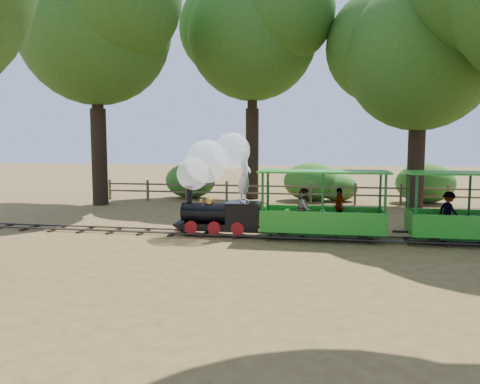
% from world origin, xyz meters
% --- Properties ---
extents(ground, '(90.00, 90.00, 0.00)m').
position_xyz_m(ground, '(0.00, 0.00, 0.00)').
color(ground, olive).
rests_on(ground, ground).
extents(track, '(22.00, 1.00, 0.10)m').
position_xyz_m(track, '(0.00, 0.00, 0.07)').
color(track, '#3F3D3A').
rests_on(track, ground).
extents(locomotive, '(2.81, 1.32, 3.22)m').
position_xyz_m(locomotive, '(-1.70, 0.08, 1.80)').
color(locomotive, black).
rests_on(locomotive, ground).
extents(carriage_front, '(3.72, 1.52, 1.93)m').
position_xyz_m(carriage_front, '(1.54, -0.02, 0.79)').
color(carriage_front, '#25901F').
rests_on(carriage_front, track).
extents(carriage_rear, '(3.72, 1.52, 1.93)m').
position_xyz_m(carriage_rear, '(5.85, 0.02, 0.80)').
color(carriage_rear, '#25901F').
rests_on(carriage_rear, track).
extents(oak_nw, '(8.41, 7.40, 11.23)m').
position_xyz_m(oak_nw, '(-8.53, 6.09, 8.21)').
color(oak_nw, '#2D2116').
rests_on(oak_nw, ground).
extents(oak_nc, '(7.96, 7.01, 11.27)m').
position_xyz_m(oak_nc, '(-2.03, 9.59, 8.40)').
color(oak_nc, '#2D2116').
rests_on(oak_nc, ground).
extents(oak_ne, '(7.91, 6.96, 9.67)m').
position_xyz_m(oak_ne, '(5.47, 7.59, 6.82)').
color(oak_ne, '#2D2116').
rests_on(oak_ne, ground).
extents(fence, '(18.10, 0.10, 1.00)m').
position_xyz_m(fence, '(0.00, 8.00, 0.58)').
color(fence, brown).
rests_on(fence, ground).
extents(shrub_west, '(2.60, 2.00, 1.80)m').
position_xyz_m(shrub_west, '(-5.18, 9.30, 0.90)').
color(shrub_west, '#2D6B1E').
rests_on(shrub_west, ground).
extents(shrub_mid_w, '(2.69, 2.07, 1.86)m').
position_xyz_m(shrub_mid_w, '(0.96, 9.30, 0.93)').
color(shrub_mid_w, '#2D6B1E').
rests_on(shrub_mid_w, ground).
extents(shrub_mid_e, '(1.88, 1.45, 1.30)m').
position_xyz_m(shrub_mid_e, '(2.27, 9.30, 0.65)').
color(shrub_mid_e, '#2D6B1E').
rests_on(shrub_mid_e, ground).
extents(shrub_east, '(2.74, 2.11, 1.90)m').
position_xyz_m(shrub_east, '(6.29, 9.30, 0.95)').
color(shrub_east, '#2D6B1E').
rests_on(shrub_east, ground).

